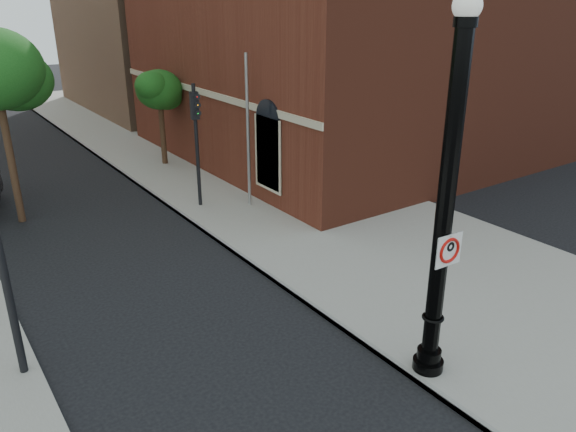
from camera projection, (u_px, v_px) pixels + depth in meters
ground at (308, 398)px, 10.70m from camera, size 120.00×120.00×0.00m
sidewalk_right at (277, 194)px, 21.50m from camera, size 8.00×60.00×0.12m
curb_edge at (183, 215)px, 19.39m from camera, size 0.10×60.00×0.14m
brick_wall_building at (400, 14)px, 27.58m from camera, size 22.30×16.30×12.50m
lamppost at (444, 221)px, 10.17m from camera, size 0.61×0.61×7.24m
no_parking_sign at (449, 250)px, 10.22m from camera, size 0.63×0.08×0.63m
traffic_signal_right at (196, 126)px, 19.14m from camera, size 0.33×0.38×4.42m
utility_pole at (248, 134)px, 19.29m from camera, size 0.11×0.11×5.40m
street_tree_c at (159, 91)px, 24.04m from camera, size 2.34×2.12×4.22m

